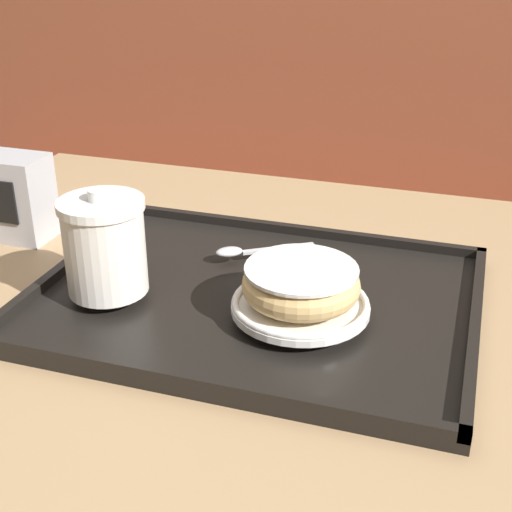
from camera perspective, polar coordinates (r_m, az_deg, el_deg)
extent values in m
cube|color=brown|center=(1.87, 0.38, -3.78)|extent=(1.73, 0.44, 0.45)
cube|color=brown|center=(1.85, 2.15, 12.50)|extent=(1.73, 0.08, 0.55)
cube|color=tan|center=(0.88, -0.88, -4.05)|extent=(1.06, 0.86, 0.03)
cube|color=black|center=(0.85, 0.00, -3.53)|extent=(0.51, 0.39, 0.01)
cube|color=black|center=(0.69, -4.91, -9.96)|extent=(0.51, 0.01, 0.01)
cube|color=black|center=(1.01, 3.33, 2.10)|extent=(0.51, 0.01, 0.01)
cube|color=black|center=(0.94, -14.62, -0.48)|extent=(0.01, 0.39, 0.01)
cube|color=black|center=(0.81, 17.10, -5.30)|extent=(0.01, 0.39, 0.01)
cylinder|color=white|center=(0.83, -11.97, 0.45)|extent=(0.09, 0.09, 0.10)
cylinder|color=white|center=(0.81, -12.33, 4.04)|extent=(0.10, 0.10, 0.01)
cylinder|color=white|center=(0.80, -12.40, 4.80)|extent=(0.03, 0.03, 0.01)
cylinder|color=white|center=(0.79, 3.57, -4.09)|extent=(0.15, 0.15, 0.01)
torus|color=white|center=(0.79, 3.58, -3.71)|extent=(0.15, 0.15, 0.01)
torus|color=#DBB270|center=(0.78, 3.62, -2.31)|extent=(0.13, 0.13, 0.04)
cylinder|color=white|center=(0.77, 3.66, -1.06)|extent=(0.12, 0.12, 0.00)
ellipsoid|color=silver|center=(0.91, -2.15, 0.34)|extent=(0.04, 0.04, 0.01)
cube|color=silver|center=(0.93, 1.81, 0.60)|extent=(0.09, 0.06, 0.00)
cube|color=#B7B7BC|center=(1.06, -19.03, 4.51)|extent=(0.11, 0.07, 0.12)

